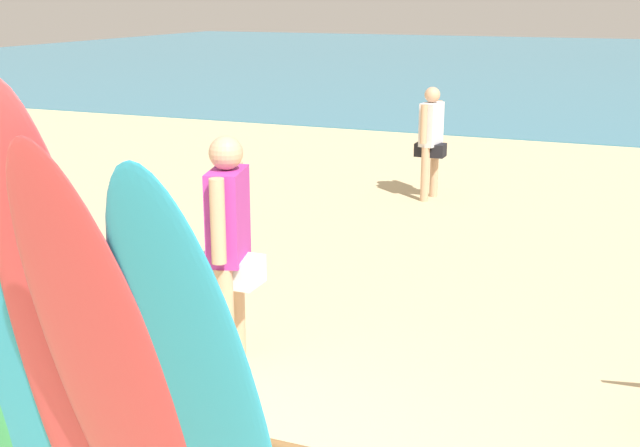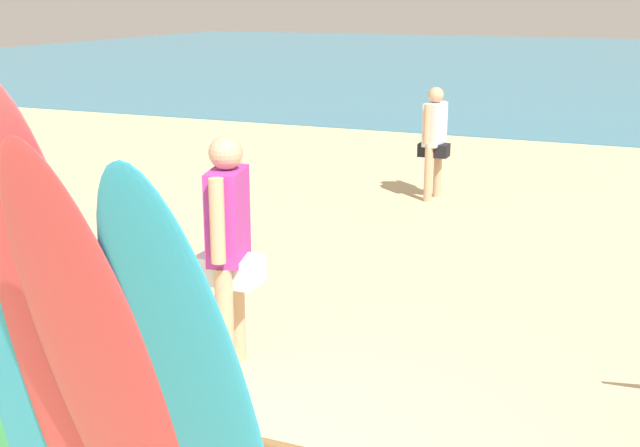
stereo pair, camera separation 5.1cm
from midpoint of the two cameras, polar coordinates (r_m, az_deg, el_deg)
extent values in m
plane|color=#D3BC8C|center=(17.33, 15.28, 6.13)|extent=(60.00, 60.00, 0.00)
cube|color=teal|center=(35.98, 19.62, 10.43)|extent=(60.00, 40.00, 0.02)
cylinder|color=brown|center=(4.22, -12.85, -12.70)|extent=(2.13, 0.06, 0.06)
ellipsoid|color=#289EC6|center=(3.80, -19.48, -11.32)|extent=(0.62, 0.62, 2.03)
ellipsoid|color=#D13D42|center=(3.49, -16.61, -9.88)|extent=(0.53, 0.71, 2.43)
ellipsoid|color=#D13D42|center=(3.28, -13.27, -12.81)|extent=(0.64, 0.85, 2.27)
ellipsoid|color=#289EC6|center=(3.13, -7.78, -14.58)|extent=(0.57, 0.79, 2.22)
cylinder|color=tan|center=(5.90, -6.36, -6.97)|extent=(0.13, 0.13, 0.84)
cylinder|color=tan|center=(6.22, -5.57, -5.76)|extent=(0.13, 0.13, 0.84)
cube|color=silver|center=(5.94, -6.05, -3.17)|extent=(0.45, 0.28, 0.20)
cube|color=#B23399|center=(5.82, -6.16, 0.54)|extent=(0.33, 0.48, 0.66)
sphere|color=tan|center=(5.72, -6.29, 4.89)|extent=(0.24, 0.24, 0.24)
cylinder|color=tan|center=(5.55, -6.86, 0.17)|extent=(0.10, 0.10, 0.59)
cylinder|color=tan|center=(6.08, -5.54, 1.55)|extent=(0.10, 0.10, 0.59)
cylinder|color=tan|center=(11.34, 8.27, 3.65)|extent=(0.11, 0.11, 0.73)
cylinder|color=tan|center=(11.07, 7.64, 3.38)|extent=(0.11, 0.11, 0.73)
cube|color=black|center=(11.15, 8.01, 5.06)|extent=(0.39, 0.24, 0.18)
cube|color=silver|center=(11.09, 8.08, 6.81)|extent=(0.25, 0.40, 0.57)
sphere|color=tan|center=(11.04, 8.16, 8.80)|extent=(0.21, 0.21, 0.21)
cylinder|color=tan|center=(11.31, 8.59, 7.12)|extent=(0.09, 0.09, 0.51)
cylinder|color=tan|center=(10.87, 7.57, 6.82)|extent=(0.09, 0.09, 0.51)
camera|label=1|loc=(0.03, -89.76, 0.07)|focal=46.24mm
camera|label=2|loc=(0.03, 90.24, -0.07)|focal=46.24mm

